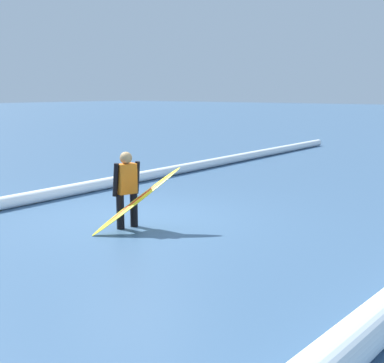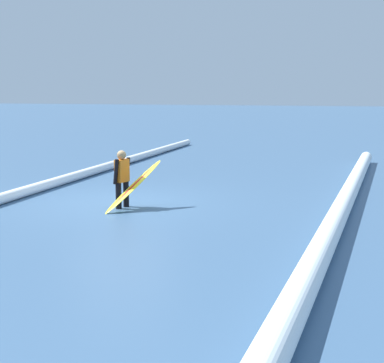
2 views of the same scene
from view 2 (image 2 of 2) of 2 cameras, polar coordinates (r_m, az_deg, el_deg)
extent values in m
plane|color=#3C5D81|center=(14.14, -7.45, -2.14)|extent=(180.27, 180.27, 0.00)
cylinder|color=black|center=(13.54, -6.80, -1.27)|extent=(0.14, 0.14, 0.63)
cylinder|color=black|center=(13.33, -7.56, -1.46)|extent=(0.14, 0.14, 0.63)
cube|color=orange|center=(13.34, -7.23, 1.12)|extent=(0.38, 0.29, 0.54)
sphere|color=#A48255|center=(13.29, -7.26, 2.72)|extent=(0.22, 0.22, 0.22)
cylinder|color=black|center=(13.50, -6.64, 1.23)|extent=(0.09, 0.14, 0.60)
cylinder|color=black|center=(13.18, -7.83, 1.00)|extent=(0.09, 0.15, 0.60)
ellipsoid|color=yellow|center=(13.17, -6.03, -0.50)|extent=(1.51, 1.10, 1.15)
ellipsoid|color=red|center=(13.17, -6.03, -0.48)|extent=(1.15, 0.79, 0.93)
cylinder|color=white|center=(17.67, -12.04, 0.51)|extent=(24.27, 0.40, 0.28)
cylinder|color=white|center=(10.17, 13.70, -5.67)|extent=(25.61, 2.06, 0.42)
camera|label=1|loc=(5.84, 26.53, 4.91)|focal=47.17mm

